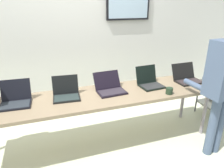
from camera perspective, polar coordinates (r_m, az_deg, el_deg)
The scene contains 10 objects.
ground at distance 3.02m, azimuth -3.18°, elevation -16.37°, with size 8.00×8.00×0.04m, color beige.
back_wall at distance 3.52m, azimuth -8.56°, elevation 13.86°, with size 8.00×0.11×2.74m.
workbench at distance 2.64m, azimuth -3.50°, elevation -4.00°, with size 3.21×0.70×0.75m.
laptop_station_0 at distance 2.63m, azimuth -25.12°, elevation -3.76°, with size 0.35×0.34×0.25m.
laptop_station_1 at distance 2.60m, azimuth -12.59°, elevation -2.37°, with size 0.34×0.31×0.25m.
laptop_station_2 at distance 2.71m, azimuth -0.59°, elevation -0.95°, with size 0.38×0.39×0.23m.
laptop_station_3 at distance 2.94m, azimuth 10.35°, elevation 0.66°, with size 0.34×0.35×0.26m.
laptop_station_4 at distance 3.25m, azimuth 20.06°, elevation 1.68°, with size 0.39×0.35×0.24m.
coffee_mug at distance 2.74m, azimuth 15.58°, elevation -1.84°, with size 0.09×0.09×0.08m.
storage_cart at distance 3.94m, azimuth 27.49°, elevation -2.26°, with size 0.56×0.44×0.62m.
Camera 1 is at (-0.61, -2.30, 1.84)m, focal length 33.02 mm.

